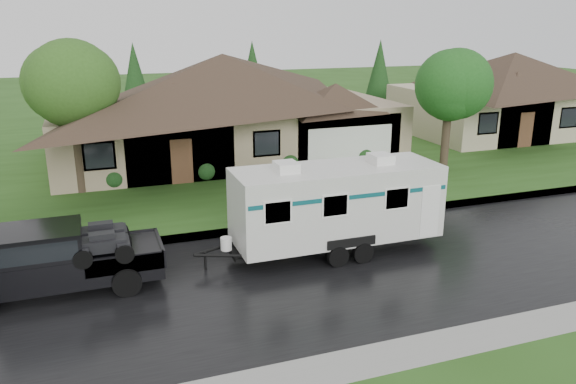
# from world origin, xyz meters

# --- Properties ---
(ground) EXTENTS (140.00, 140.00, 0.00)m
(ground) POSITION_xyz_m (0.00, 0.00, 0.00)
(ground) COLOR #264B17
(ground) RESTS_ON ground
(road) EXTENTS (140.00, 8.00, 0.01)m
(road) POSITION_xyz_m (0.00, -2.00, 0.01)
(road) COLOR black
(road) RESTS_ON ground
(curb) EXTENTS (140.00, 0.50, 0.15)m
(curb) POSITION_xyz_m (0.00, 2.25, 0.07)
(curb) COLOR gray
(curb) RESTS_ON ground
(lawn) EXTENTS (140.00, 26.00, 0.15)m
(lawn) POSITION_xyz_m (0.00, 15.00, 0.07)
(lawn) COLOR #264B17
(lawn) RESTS_ON ground
(house_main) EXTENTS (19.44, 10.80, 6.90)m
(house_main) POSITION_xyz_m (2.29, 13.84, 3.59)
(house_main) COLOR tan
(house_main) RESTS_ON lawn
(house_neighbor) EXTENTS (15.12, 9.72, 6.45)m
(house_neighbor) POSITION_xyz_m (22.27, 14.34, 3.32)
(house_neighbor) COLOR tan
(house_neighbor) RESTS_ON lawn
(tree_left_green) EXTENTS (4.03, 4.03, 6.67)m
(tree_left_green) POSITION_xyz_m (-5.71, 9.15, 4.78)
(tree_left_green) COLOR #382B1E
(tree_left_green) RESTS_ON lawn
(tree_right_green) EXTENTS (3.62, 3.62, 6.00)m
(tree_right_green) POSITION_xyz_m (11.69, 6.99, 4.31)
(tree_right_green) COLOR #382B1E
(tree_right_green) RESTS_ON lawn
(shrub_row) EXTENTS (13.60, 1.00, 1.00)m
(shrub_row) POSITION_xyz_m (2.00, 9.30, 0.65)
(shrub_row) COLOR #143814
(shrub_row) RESTS_ON lawn
(pickup_truck) EXTENTS (5.84, 2.22, 1.95)m
(pickup_truck) POSITION_xyz_m (-6.51, -0.49, 1.04)
(pickup_truck) COLOR black
(pickup_truck) RESTS_ON ground
(travel_trailer) EXTENTS (7.21, 2.53, 3.23)m
(travel_trailer) POSITION_xyz_m (2.30, -0.49, 1.71)
(travel_trailer) COLOR silver
(travel_trailer) RESTS_ON ground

